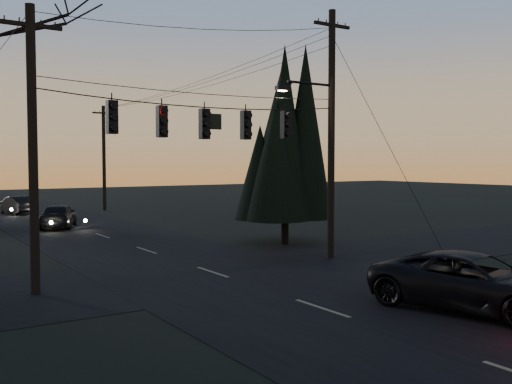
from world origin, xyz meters
TOP-DOWN VIEW (x-y plane):
  - ground_plane at (0.00, 0.00)m, footprint 160.00×160.00m
  - main_road at (0.00, 20.00)m, footprint 8.00×120.00m
  - cross_road at (0.00, 10.00)m, footprint 60.00×7.00m
  - utility_pole_right at (5.50, 10.00)m, footprint 5.00×0.30m
  - utility_pole_left at (-6.00, 10.00)m, footprint 1.80×0.30m
  - utility_pole_far_r at (5.50, 38.00)m, footprint 1.80×0.30m
  - span_signal_assembly at (-0.24, 10.00)m, footprint 11.50×0.44m
  - evergreen_right at (6.34, 14.28)m, footprint 4.10×4.10m
  - suv_near at (3.20, 1.62)m, footprint 3.73×5.84m
  - sedan_oncoming_a at (-0.99, 26.99)m, footprint 3.25×4.69m
  - sedan_oncoming_b at (-1.23, 38.21)m, footprint 2.30×4.29m

SIDE VIEW (x-z plane):
  - ground_plane at x=0.00m, z-range 0.00..0.00m
  - utility_pole_right at x=5.50m, z-range -5.00..5.00m
  - utility_pole_left at x=-6.00m, z-range -4.25..4.25m
  - utility_pole_far_r at x=5.50m, z-range -4.25..4.25m
  - cross_road at x=0.00m, z-range 0.00..0.02m
  - main_road at x=0.00m, z-range 0.00..0.02m
  - sedan_oncoming_b at x=-1.23m, z-range 0.00..1.34m
  - sedan_oncoming_a at x=-0.99m, z-range 0.00..1.48m
  - suv_near at x=3.20m, z-range 0.00..1.50m
  - evergreen_right at x=6.34m, z-range 0.59..8.96m
  - span_signal_assembly at x=-0.24m, z-range 4.55..6.06m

